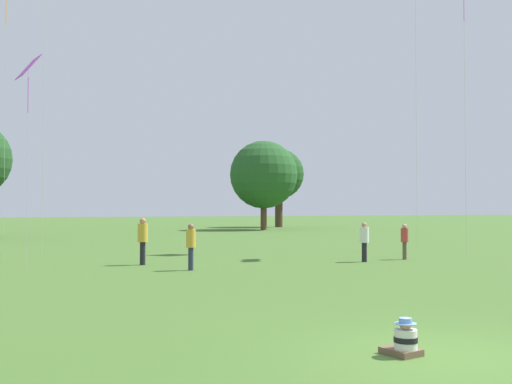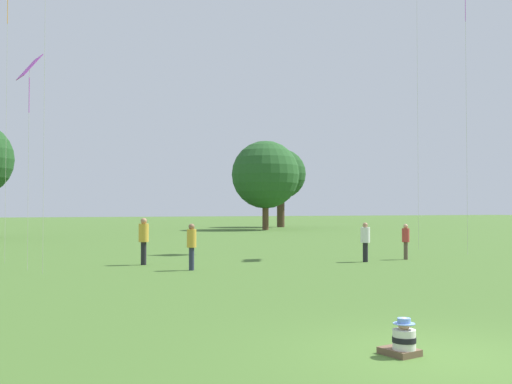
% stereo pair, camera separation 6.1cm
% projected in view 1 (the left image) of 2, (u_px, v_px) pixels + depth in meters
% --- Properties ---
extents(ground_plane, '(300.00, 300.00, 0.00)m').
position_uv_depth(ground_plane, '(445.00, 357.00, 8.85)').
color(ground_plane, '#426628').
extents(seated_toddler, '(0.52, 0.60, 0.57)m').
position_uv_depth(seated_toddler, '(404.00, 340.00, 8.93)').
color(seated_toddler, brown).
rests_on(seated_toddler, ground).
extents(person_standing_0, '(0.55, 0.55, 1.83)m').
position_uv_depth(person_standing_0, '(143.00, 237.00, 23.28)').
color(person_standing_0, black).
rests_on(person_standing_0, ground).
extents(person_standing_1, '(0.50, 0.50, 1.62)m').
position_uv_depth(person_standing_1, '(364.00, 239.00, 24.60)').
color(person_standing_1, black).
rests_on(person_standing_1, ground).
extents(person_standing_2, '(0.35, 0.35, 1.66)m').
position_uv_depth(person_standing_2, '(191.00, 242.00, 21.25)').
color(person_standing_2, '#282D42').
rests_on(person_standing_2, ground).
extents(person_standing_3, '(0.44, 0.44, 1.53)m').
position_uv_depth(person_standing_3, '(405.00, 238.00, 25.76)').
color(person_standing_3, brown).
rests_on(person_standing_3, ground).
extents(kite_4, '(0.89, 1.18, 7.68)m').
position_uv_depth(kite_4, '(28.00, 72.00, 21.39)').
color(kite_4, '#B738C6').
rests_on(kite_4, ground).
extents(distant_tree_0, '(5.92, 5.92, 9.23)m').
position_uv_depth(distant_tree_0, '(279.00, 174.00, 70.46)').
color(distant_tree_0, '#473323').
rests_on(distant_tree_0, ground).
extents(distant_tree_2, '(6.97, 6.97, 9.16)m').
position_uv_depth(distant_tree_2, '(264.00, 175.00, 61.46)').
color(distant_tree_2, brown).
rests_on(distant_tree_2, ground).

